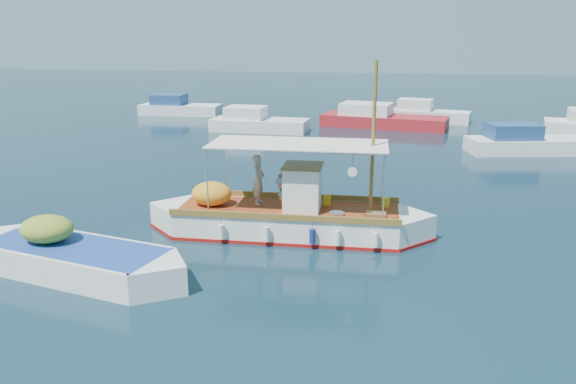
# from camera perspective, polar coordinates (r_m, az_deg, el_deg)

# --- Properties ---
(ground) EXTENTS (160.00, 160.00, 0.00)m
(ground) POSITION_cam_1_polar(r_m,az_deg,el_deg) (17.94, 1.83, -4.53)
(ground) COLOR black
(ground) RESTS_ON ground
(fishing_caique) EXTENTS (9.30, 2.78, 5.67)m
(fishing_caique) POSITION_cam_1_polar(r_m,az_deg,el_deg) (18.06, -0.18, -2.70)
(fishing_caique) COLOR white
(fishing_caique) RESTS_ON ground
(dinghy) EXTENTS (6.92, 3.06, 1.73)m
(dinghy) POSITION_cam_1_polar(r_m,az_deg,el_deg) (16.23, -21.00, -6.48)
(dinghy) COLOR white
(dinghy) RESTS_ON ground
(bg_boat_nw) EXTENTS (6.47, 2.66, 1.80)m
(bg_boat_nw) POSITION_cam_1_polar(r_m,az_deg,el_deg) (37.69, -3.18, 6.96)
(bg_boat_nw) COLOR silver
(bg_boat_nw) RESTS_ON ground
(bg_boat_n) EXTENTS (8.91, 4.36, 1.80)m
(bg_boat_n) POSITION_cam_1_polar(r_m,az_deg,el_deg) (39.88, 9.34, 7.26)
(bg_boat_n) COLOR maroon
(bg_boat_n) RESTS_ON ground
(bg_boat_ne) EXTENTS (6.85, 3.56, 1.80)m
(bg_boat_ne) POSITION_cam_1_polar(r_m,az_deg,el_deg) (33.10, 22.98, 4.52)
(bg_boat_ne) COLOR silver
(bg_boat_ne) RESTS_ON ground
(bg_boat_far_w) EXTENTS (6.44, 2.44, 1.80)m
(bg_boat_far_w) POSITION_cam_1_polar(r_m,az_deg,el_deg) (46.39, -11.08, 8.34)
(bg_boat_far_w) COLOR silver
(bg_boat_far_w) RESTS_ON ground
(bg_boat_far_n) EXTENTS (6.37, 3.20, 1.80)m
(bg_boat_far_n) POSITION_cam_1_polar(r_m,az_deg,el_deg) (43.15, 13.70, 7.65)
(bg_boat_far_n) COLOR silver
(bg_boat_far_n) RESTS_ON ground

